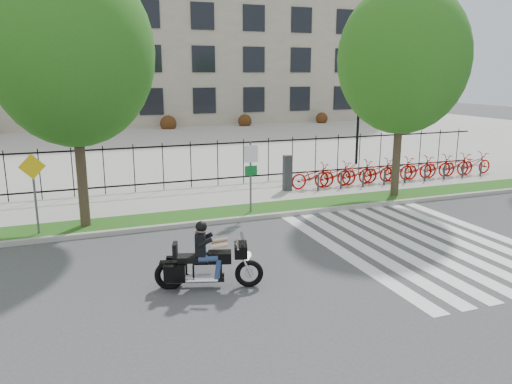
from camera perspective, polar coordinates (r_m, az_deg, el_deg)
name	(u,v)px	position (r m, az deg, el deg)	size (l,w,h in m)	color
ground	(273,264)	(13.49, 1.90, -8.22)	(120.00, 120.00, 0.00)	#3E3E40
curb	(227,220)	(17.11, -3.37, -3.25)	(60.00, 0.20, 0.15)	#98978F
grass_verge	(220,214)	(17.89, -4.18, -2.52)	(60.00, 1.50, 0.15)	#1A5314
sidewalk	(202,198)	(20.22, -6.21, -0.70)	(60.00, 3.50, 0.15)	#9C9992
plaza	(140,143)	(37.21, -13.08, 5.43)	(80.00, 34.00, 0.10)	#9C9992
crosswalk_stripes	(421,243)	(15.87, 18.29, -5.53)	(5.70, 8.00, 0.01)	silver
iron_fence	(191,165)	(21.66, -7.45, 3.11)	(30.00, 0.06, 2.00)	black
office_building	(108,25)	(56.92, -16.53, 17.88)	(60.00, 21.90, 20.15)	gray
lamp_post_right	(359,107)	(27.91, 11.66, 9.48)	(1.06, 0.70, 4.25)	black
street_tree_1	(72,52)	(16.54, -20.32, 14.73)	(4.97, 4.97, 8.30)	#382A1E
street_tree_2	(403,59)	(20.59, 16.45, 14.37)	(5.00, 5.00, 8.25)	#382A1E
bike_share_station	(398,169)	(23.83, 15.88, 2.50)	(11.19, 0.89, 1.50)	#2D2D33
sign_pole_regulatory	(251,168)	(17.49, -0.60, 2.75)	(0.50, 0.09, 2.50)	#59595B
sign_pole_warning	(34,183)	(16.51, -24.06, 0.94)	(0.78, 0.09, 2.49)	#59595B
motorcycle_rider	(208,262)	(11.88, -5.47, -7.91)	(2.50, 1.18, 1.99)	black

